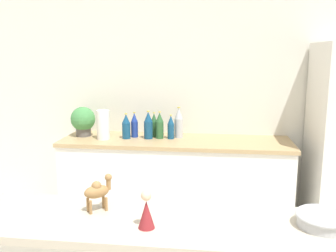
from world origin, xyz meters
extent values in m
cube|color=silver|center=(0.00, 2.73, 1.27)|extent=(8.00, 0.06, 2.55)
cube|color=white|center=(-0.31, 2.40, 0.43)|extent=(2.14, 0.60, 0.86)
cube|color=tan|center=(-0.31, 2.40, 0.87)|extent=(2.17, 0.63, 0.03)
cube|color=#B7AD99|center=(-0.07, 0.43, 0.98)|extent=(1.89, 0.44, 0.03)
cylinder|color=#595451|center=(-1.23, 2.44, 0.93)|extent=(0.15, 0.15, 0.08)
sphere|color=#478E4C|center=(-1.23, 2.44, 1.06)|extent=(0.24, 0.24, 0.24)
cylinder|color=white|center=(-0.99, 2.33, 1.03)|extent=(0.12, 0.12, 0.28)
cylinder|color=navy|center=(-0.36, 2.42, 0.96)|extent=(0.06, 0.06, 0.14)
cone|color=navy|center=(-0.36, 2.42, 1.08)|extent=(0.06, 0.06, 0.08)
cylinder|color=gold|center=(-0.36, 2.42, 1.12)|extent=(0.02, 0.02, 0.01)
cylinder|color=#2D6033|center=(-0.47, 2.43, 0.97)|extent=(0.08, 0.08, 0.16)
cone|color=#2D6033|center=(-0.47, 2.43, 1.10)|extent=(0.07, 0.07, 0.09)
cylinder|color=gold|center=(-0.47, 2.43, 1.15)|extent=(0.03, 0.03, 0.01)
cylinder|color=navy|center=(-0.78, 2.38, 0.97)|extent=(0.08, 0.08, 0.15)
cone|color=navy|center=(-0.78, 2.38, 1.09)|extent=(0.08, 0.08, 0.08)
cylinder|color=gold|center=(-0.78, 2.38, 1.13)|extent=(0.03, 0.03, 0.01)
cylinder|color=#B2B7BC|center=(-0.29, 2.49, 0.99)|extent=(0.08, 0.08, 0.19)
cone|color=#B2B7BC|center=(-0.29, 2.49, 1.13)|extent=(0.08, 0.08, 0.10)
cylinder|color=gold|center=(-0.29, 2.49, 1.19)|extent=(0.03, 0.03, 0.01)
cylinder|color=navy|center=(-0.72, 2.45, 0.97)|extent=(0.07, 0.07, 0.15)
cone|color=navy|center=(-0.72, 2.45, 1.09)|extent=(0.06, 0.06, 0.09)
cylinder|color=gold|center=(-0.72, 2.45, 1.13)|extent=(0.02, 0.02, 0.01)
cylinder|color=#2D6033|center=(-0.53, 2.49, 0.97)|extent=(0.06, 0.06, 0.15)
cone|color=#2D6033|center=(-0.53, 2.49, 1.08)|extent=(0.06, 0.06, 0.08)
cylinder|color=gold|center=(-0.53, 2.49, 1.13)|extent=(0.02, 0.02, 0.01)
cylinder|color=navy|center=(-0.57, 2.40, 0.98)|extent=(0.08, 0.08, 0.17)
cone|color=navy|center=(-0.57, 2.40, 1.11)|extent=(0.08, 0.08, 0.09)
cylinder|color=gold|center=(-0.57, 2.40, 1.16)|extent=(0.03, 0.03, 0.01)
cylinder|color=#B7BABF|center=(0.51, 0.46, 1.02)|extent=(0.21, 0.21, 0.05)
torus|color=#B7BABF|center=(0.51, 0.46, 1.04)|extent=(0.23, 0.23, 0.02)
ellipsoid|color=olive|center=(-0.46, 0.49, 1.09)|extent=(0.13, 0.12, 0.06)
sphere|color=olive|center=(-0.46, 0.49, 1.12)|extent=(0.04, 0.04, 0.04)
cylinder|color=olive|center=(-0.42, 0.53, 1.12)|extent=(0.02, 0.02, 0.06)
sphere|color=olive|center=(-0.42, 0.53, 1.15)|extent=(0.03, 0.03, 0.03)
cylinder|color=olive|center=(-0.44, 0.53, 1.03)|extent=(0.01, 0.01, 0.06)
cylinder|color=olive|center=(-0.42, 0.50, 1.03)|extent=(0.01, 0.01, 0.06)
cylinder|color=olive|center=(-0.50, 0.48, 1.03)|extent=(0.01, 0.01, 0.06)
cylinder|color=olive|center=(-0.48, 0.45, 1.03)|extent=(0.01, 0.01, 0.06)
cone|color=maroon|center=(-0.21, 0.35, 1.06)|extent=(0.07, 0.07, 0.12)
sphere|color=beige|center=(-0.21, 0.35, 1.14)|extent=(0.04, 0.04, 0.04)
camera|label=1|loc=(0.05, -1.04, 1.70)|focal=40.00mm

